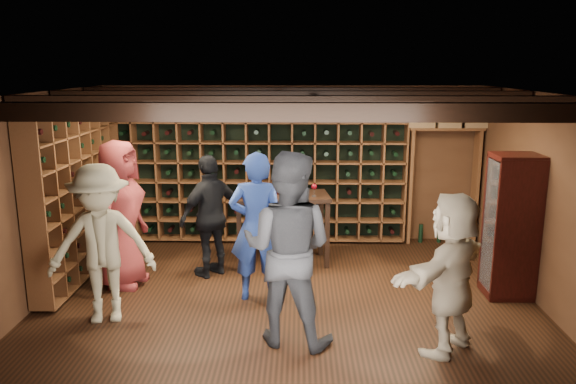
{
  "coord_description": "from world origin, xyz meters",
  "views": [
    {
      "loc": [
        0.13,
        -6.44,
        2.82
      ],
      "look_at": [
        -0.01,
        0.2,
        1.31
      ],
      "focal_mm": 35.0,
      "sensor_mm": 36.0,
      "label": 1
    }
  ],
  "objects_px": {
    "man_blue_shirt": "(257,227)",
    "display_cabinet": "(510,229)",
    "guest_beige": "(451,273)",
    "tasting_table": "(281,204)",
    "man_grey_suit": "(288,249)",
    "guest_red_floral": "(121,214)",
    "guest_woman_black": "(211,216)",
    "guest_khaki": "(101,244)"
  },
  "relations": [
    {
      "from": "man_blue_shirt",
      "to": "display_cabinet",
      "type": "bearing_deg",
      "value": -176.98
    },
    {
      "from": "guest_beige",
      "to": "tasting_table",
      "type": "bearing_deg",
      "value": -102.76
    },
    {
      "from": "man_grey_suit",
      "to": "tasting_table",
      "type": "height_order",
      "value": "man_grey_suit"
    },
    {
      "from": "guest_beige",
      "to": "guest_red_floral",
      "type": "bearing_deg",
      "value": -71.06
    },
    {
      "from": "guest_red_floral",
      "to": "display_cabinet",
      "type": "bearing_deg",
      "value": -83.78
    },
    {
      "from": "man_blue_shirt",
      "to": "tasting_table",
      "type": "height_order",
      "value": "man_blue_shirt"
    },
    {
      "from": "man_blue_shirt",
      "to": "guest_red_floral",
      "type": "distance_m",
      "value": 1.82
    },
    {
      "from": "guest_woman_black",
      "to": "guest_beige",
      "type": "distance_m",
      "value": 3.36
    },
    {
      "from": "guest_beige",
      "to": "tasting_table",
      "type": "xyz_separation_m",
      "value": [
        -1.75,
        2.52,
        0.06
      ]
    },
    {
      "from": "man_blue_shirt",
      "to": "guest_beige",
      "type": "relative_size",
      "value": 1.12
    },
    {
      "from": "display_cabinet",
      "to": "guest_woman_black",
      "type": "relative_size",
      "value": 1.05
    },
    {
      "from": "tasting_table",
      "to": "man_blue_shirt",
      "type": "bearing_deg",
      "value": -107.99
    },
    {
      "from": "guest_woman_black",
      "to": "tasting_table",
      "type": "height_order",
      "value": "guest_woman_black"
    },
    {
      "from": "display_cabinet",
      "to": "tasting_table",
      "type": "bearing_deg",
      "value": 158.63
    },
    {
      "from": "display_cabinet",
      "to": "guest_red_floral",
      "type": "bearing_deg",
      "value": 177.25
    },
    {
      "from": "guest_khaki",
      "to": "tasting_table",
      "type": "relative_size",
      "value": 1.27
    },
    {
      "from": "man_blue_shirt",
      "to": "guest_beige",
      "type": "bearing_deg",
      "value": 148.14
    },
    {
      "from": "display_cabinet",
      "to": "man_blue_shirt",
      "type": "bearing_deg",
      "value": -176.87
    },
    {
      "from": "guest_red_floral",
      "to": "tasting_table",
      "type": "bearing_deg",
      "value": -57.66
    },
    {
      "from": "display_cabinet",
      "to": "man_grey_suit",
      "type": "relative_size",
      "value": 0.88
    },
    {
      "from": "guest_woman_black",
      "to": "tasting_table",
      "type": "xyz_separation_m",
      "value": [
        0.93,
        0.5,
        0.05
      ]
    },
    {
      "from": "man_blue_shirt",
      "to": "man_grey_suit",
      "type": "bearing_deg",
      "value": 110.1
    },
    {
      "from": "display_cabinet",
      "to": "man_grey_suit",
      "type": "height_order",
      "value": "man_grey_suit"
    },
    {
      "from": "guest_beige",
      "to": "guest_woman_black",
      "type": "bearing_deg",
      "value": -84.52
    },
    {
      "from": "guest_woman_black",
      "to": "tasting_table",
      "type": "bearing_deg",
      "value": 163.54
    },
    {
      "from": "display_cabinet",
      "to": "guest_beige",
      "type": "bearing_deg",
      "value": -127.62
    },
    {
      "from": "man_blue_shirt",
      "to": "guest_khaki",
      "type": "height_order",
      "value": "man_blue_shirt"
    },
    {
      "from": "man_grey_suit",
      "to": "guest_beige",
      "type": "bearing_deg",
      "value": -170.05
    },
    {
      "from": "display_cabinet",
      "to": "man_grey_suit",
      "type": "bearing_deg",
      "value": -155.17
    },
    {
      "from": "display_cabinet",
      "to": "guest_beige",
      "type": "distance_m",
      "value": 1.78
    },
    {
      "from": "guest_khaki",
      "to": "guest_beige",
      "type": "xyz_separation_m",
      "value": [
        3.67,
        -0.61,
        -0.07
      ]
    },
    {
      "from": "man_grey_suit",
      "to": "guest_beige",
      "type": "relative_size",
      "value": 1.22
    },
    {
      "from": "guest_khaki",
      "to": "tasting_table",
      "type": "xyz_separation_m",
      "value": [
        1.92,
        1.91,
        -0.01
      ]
    },
    {
      "from": "man_blue_shirt",
      "to": "guest_red_floral",
      "type": "relative_size",
      "value": 0.96
    },
    {
      "from": "guest_woman_black",
      "to": "guest_khaki",
      "type": "bearing_deg",
      "value": 9.97
    },
    {
      "from": "guest_woman_black",
      "to": "guest_beige",
      "type": "height_order",
      "value": "guest_woman_black"
    },
    {
      "from": "guest_khaki",
      "to": "man_blue_shirt",
      "type": "bearing_deg",
      "value": 9.9
    },
    {
      "from": "display_cabinet",
      "to": "man_grey_suit",
      "type": "distance_m",
      "value": 2.98
    },
    {
      "from": "guest_red_floral",
      "to": "man_grey_suit",
      "type": "bearing_deg",
      "value": -115.36
    },
    {
      "from": "display_cabinet",
      "to": "man_blue_shirt",
      "type": "relative_size",
      "value": 0.96
    },
    {
      "from": "tasting_table",
      "to": "guest_khaki",
      "type": "bearing_deg",
      "value": -141.76
    },
    {
      "from": "display_cabinet",
      "to": "guest_red_floral",
      "type": "distance_m",
      "value": 4.88
    }
  ]
}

